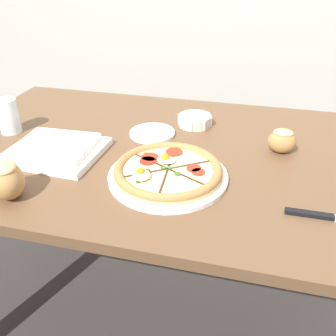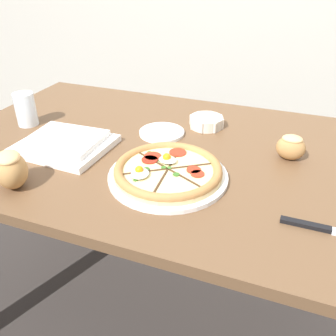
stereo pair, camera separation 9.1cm
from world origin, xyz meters
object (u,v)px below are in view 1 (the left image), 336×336
(water_glass, at_px, (9,118))
(pizza, at_px, (168,172))
(ramekin_bowl, at_px, (195,120))
(napkin_folded, at_px, (56,149))
(side_saucer, at_px, (152,133))
(dining_table, at_px, (156,176))
(bread_piece_near, at_px, (6,179))
(bread_piece_mid, at_px, (282,140))

(water_glass, bearing_deg, pizza, -14.78)
(ramekin_bowl, height_order, napkin_folded, same)
(ramekin_bowl, xyz_separation_m, side_saucer, (-0.12, -0.10, -0.01))
(pizza, height_order, side_saucer, pizza)
(dining_table, bearing_deg, ramekin_bowl, 65.32)
(dining_table, distance_m, pizza, 0.21)
(dining_table, bearing_deg, bread_piece_near, -129.96)
(napkin_folded, xyz_separation_m, bread_piece_mid, (0.63, 0.17, 0.02))
(pizza, xyz_separation_m, water_glass, (-0.56, 0.15, 0.03))
(dining_table, height_order, side_saucer, side_saucer)
(pizza, bearing_deg, napkin_folded, 172.49)
(dining_table, relative_size, napkin_folded, 4.98)
(bread_piece_near, height_order, side_saucer, bread_piece_near)
(pizza, distance_m, bread_piece_mid, 0.36)
(dining_table, bearing_deg, side_saucer, 111.19)
(bread_piece_near, bearing_deg, ramekin_bowl, 55.09)
(bread_piece_near, distance_m, side_saucer, 0.47)
(ramekin_bowl, xyz_separation_m, bread_piece_mid, (0.28, -0.13, 0.02))
(bread_piece_mid, xyz_separation_m, water_glass, (-0.85, -0.07, 0.01))
(water_glass, bearing_deg, bread_piece_near, -55.78)
(bread_piece_mid, bearing_deg, water_glass, -175.48)
(side_saucer, bearing_deg, dining_table, -68.81)
(pizza, distance_m, bread_piece_near, 0.39)
(dining_table, height_order, bread_piece_near, bread_piece_near)
(napkin_folded, relative_size, water_glass, 2.45)
(pizza, xyz_separation_m, napkin_folded, (-0.35, 0.05, -0.00))
(bread_piece_near, bearing_deg, water_glass, 124.22)
(pizza, relative_size, bread_piece_near, 2.40)
(dining_table, relative_size, bread_piece_mid, 16.28)
(pizza, height_order, ramekin_bowl, pizza)
(ramekin_bowl, bearing_deg, water_glass, -161.25)
(pizza, height_order, napkin_folded, pizza)
(bread_piece_near, xyz_separation_m, bread_piece_mid, (0.63, 0.38, -0.01))
(bread_piece_mid, distance_m, side_saucer, 0.40)
(dining_table, distance_m, side_saucer, 0.14)
(dining_table, xyz_separation_m, side_saucer, (-0.03, 0.08, 0.11))
(ramekin_bowl, bearing_deg, bread_piece_near, -124.91)
(pizza, distance_m, water_glass, 0.58)
(ramekin_bowl, distance_m, bread_piece_mid, 0.31)
(bread_piece_near, bearing_deg, pizza, 25.83)
(pizza, distance_m, side_saucer, 0.26)
(ramekin_bowl, xyz_separation_m, napkin_folded, (-0.35, -0.30, -0.00))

